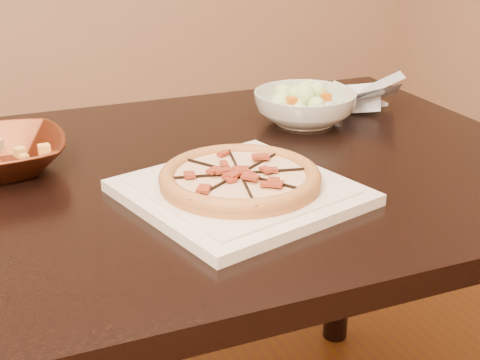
{
  "coord_description": "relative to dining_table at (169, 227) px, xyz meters",
  "views": [
    {
      "loc": [
        -0.41,
        -1.17,
        1.18
      ],
      "look_at": [
        -0.02,
        -0.31,
        0.78
      ],
      "focal_mm": 50.0,
      "sensor_mm": 36.0,
      "label": 1
    }
  ],
  "objects": [
    {
      "name": "dining_table",
      "position": [
        0.0,
        0.0,
        0.0
      ],
      "size": [
        1.4,
        0.92,
        0.75
      ],
      "color": "black",
      "rests_on": "floor"
    },
    {
      "name": "plate",
      "position": [
        0.07,
        -0.15,
        0.11
      ],
      "size": [
        0.38,
        0.38,
        0.02
      ],
      "color": "silver",
      "rests_on": "dining_table"
    },
    {
      "name": "pizza",
      "position": [
        0.07,
        -0.15,
        0.14
      ],
      "size": [
        0.25,
        0.25,
        0.03
      ],
      "color": "#A97A3E",
      "rests_on": "plate"
    },
    {
      "name": "salad_bowl",
      "position": [
        0.35,
        0.14,
        0.14
      ],
      "size": [
        0.21,
        0.21,
        0.07
      ],
      "primitive_type": "imported",
      "rotation": [
        0.0,
        0.0,
        0.01
      ],
      "color": "silver",
      "rests_on": "dining_table"
    },
    {
      "name": "salad",
      "position": [
        0.35,
        0.14,
        0.19
      ],
      "size": [
        0.08,
        0.1,
        0.04
      ],
      "color": "beige",
      "rests_on": "salad_bowl"
    },
    {
      "name": "cling_film",
      "position": [
        0.51,
        0.18,
        0.13
      ],
      "size": [
        0.19,
        0.17,
        0.05
      ],
      "primitive_type": null,
      "rotation": [
        0.0,
        0.0,
        0.39
      ],
      "color": "silver",
      "rests_on": "dining_table"
    }
  ]
}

